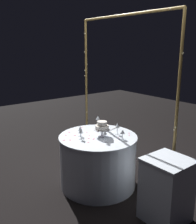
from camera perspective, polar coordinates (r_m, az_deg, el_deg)
ground_plane at (r=3.94m, az=0.00°, el=-15.68°), size 12.00×12.00×0.00m
decorative_arch at (r=3.75m, az=5.70°, el=7.42°), size 1.91×0.06×2.40m
main_table at (r=3.77m, az=0.00°, el=-10.72°), size 1.10×1.10×0.75m
side_table at (r=3.17m, az=14.90°, el=-16.32°), size 0.48×0.48×0.76m
tiered_cake at (r=3.56m, az=0.89°, el=-3.28°), size 0.22×0.22×0.22m
wine_glass_0 at (r=3.47m, az=-3.82°, el=-4.23°), size 0.06×0.06×0.16m
wine_glass_1 at (r=3.37m, az=1.54°, el=-4.71°), size 0.06×0.06×0.16m
wine_glass_2 at (r=4.03m, az=-0.05°, el=-1.35°), size 0.06×0.06×0.17m
wine_glass_3 at (r=3.67m, az=4.30°, el=-3.06°), size 0.06×0.06×0.17m
wine_glass_4 at (r=3.60m, az=-3.96°, el=-3.74°), size 0.06×0.06×0.15m
wine_glass_5 at (r=3.49m, az=5.43°, el=-4.44°), size 0.07×0.07×0.13m
cake_knife at (r=3.92m, az=3.30°, el=-3.74°), size 0.11×0.29×0.01m
rose_petal_0 at (r=3.54m, az=-2.08°, el=-5.82°), size 0.04×0.04×0.00m
rose_petal_1 at (r=3.80m, az=-6.39°, el=-4.44°), size 0.05×0.04×0.00m
rose_petal_2 at (r=3.77m, az=6.88°, el=-4.64°), size 0.03×0.03×0.00m
rose_petal_3 at (r=3.81m, az=1.65°, el=-4.32°), size 0.02×0.03×0.00m
rose_petal_4 at (r=3.50m, az=-7.53°, el=-6.19°), size 0.04×0.05×0.00m
rose_petal_5 at (r=3.74m, az=1.68°, el=-4.66°), size 0.03×0.03×0.00m
rose_petal_6 at (r=3.87m, az=2.16°, el=-4.01°), size 0.03×0.02×0.00m
rose_petal_7 at (r=3.49m, az=-6.15°, el=-6.18°), size 0.04×0.03×0.00m
rose_petal_8 at (r=3.66m, az=-5.13°, el=-5.16°), size 0.04×0.04×0.00m
rose_petal_9 at (r=4.00m, az=-3.65°, el=-3.42°), size 0.04×0.04×0.00m
rose_petal_10 at (r=3.78m, az=-2.52°, el=-4.49°), size 0.03×0.02×0.00m
rose_petal_11 at (r=3.57m, az=4.54°, el=-5.69°), size 0.03×0.02×0.00m
rose_petal_12 at (r=3.88m, az=0.77°, el=-3.96°), size 0.03×0.02×0.00m
rose_petal_13 at (r=3.39m, az=-2.16°, el=-6.71°), size 0.03×0.03×0.00m
rose_petal_14 at (r=3.63m, az=-1.97°, el=-5.27°), size 0.03×0.04×0.00m
rose_petal_15 at (r=3.68m, az=6.92°, el=-5.08°), size 0.04×0.04×0.00m
rose_petal_16 at (r=3.79m, az=0.04°, el=-4.43°), size 0.03×0.03×0.00m
rose_petal_17 at (r=3.51m, az=-0.94°, el=-5.98°), size 0.03×0.04×0.00m
rose_petal_18 at (r=3.68m, az=-7.12°, el=-5.10°), size 0.03×0.03×0.00m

